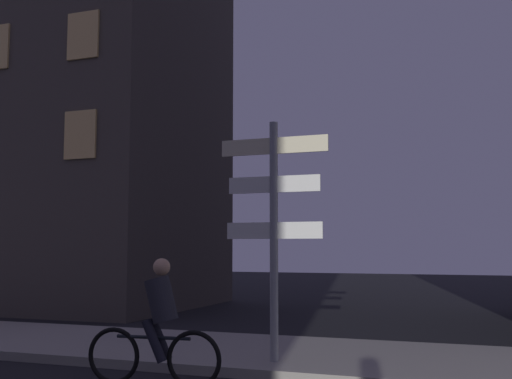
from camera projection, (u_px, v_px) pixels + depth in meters
name	position (u px, v px, depth m)	size (l,w,h in m)	color
sidewalk_kerb	(371.00, 360.00, 9.04)	(40.00, 3.14, 0.14)	gray
signpost	(274.00, 218.00, 8.77)	(1.63, 0.12, 3.44)	gray
cyclist	(157.00, 327.00, 7.68)	(1.82, 0.36, 1.61)	black
building_left_block	(72.00, 96.00, 19.09)	(8.29, 6.63, 13.06)	#4C443D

